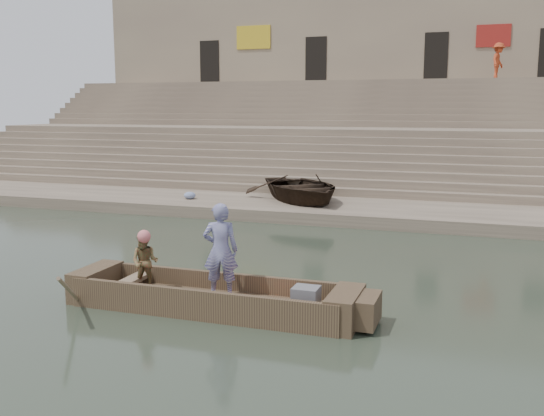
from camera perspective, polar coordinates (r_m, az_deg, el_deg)
The scene contains 14 objects.
ground at distance 15.46m, azimuth -12.13°, elevation -5.03°, with size 120.00×120.00×0.00m, color #2A3629.
lower_landing at distance 22.51m, azimuth -1.65°, elevation 0.19°, with size 32.00×4.00×0.40m, color gray.
mid_landing at distance 29.45m, azimuth 3.48°, elevation 4.70°, with size 32.00×3.00×2.80m, color gray.
upper_landing at distance 36.17m, azimuth 6.49°, elevation 7.43°, with size 32.00×3.00×5.20m, color gray.
ghat_steps at distance 31.05m, azimuth 4.33°, elevation 5.67°, with size 32.00×11.00×5.20m.
building_wall at distance 40.10m, azimuth 7.83°, elevation 11.88°, with size 32.00×5.07×11.20m.
main_rowboat at distance 11.82m, azimuth -5.57°, elevation -8.82°, with size 5.00×1.30×0.22m, color brown.
rowboat_trim at distance 11.67m, azimuth -4.65°, elevation -8.04°, with size 6.04×2.63×1.81m.
standing_man at distance 11.65m, azimuth -4.78°, elevation -3.91°, with size 0.66×0.43×1.80m, color navy.
rowing_man at distance 12.34m, azimuth -11.66°, elevation -4.91°, with size 0.55×0.43×1.14m, color #2B813B.
television at distance 11.12m, azimuth 3.11°, elevation -8.29°, with size 0.46×0.42×0.40m.
beached_rowboat at distance 22.39m, azimuth 2.70°, elevation 1.90°, with size 3.33×4.66×0.97m, color #2D2116.
pedestrian at distance 35.16m, azimuth 20.18°, elevation 12.64°, with size 1.21×0.69×1.87m, color #BB401F.
cloth_bundles at distance 22.95m, azimuth -2.86°, elevation 1.20°, with size 3.99×1.83×0.26m.
Camera 1 is at (7.81, -12.80, 3.79)m, focal length 40.75 mm.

